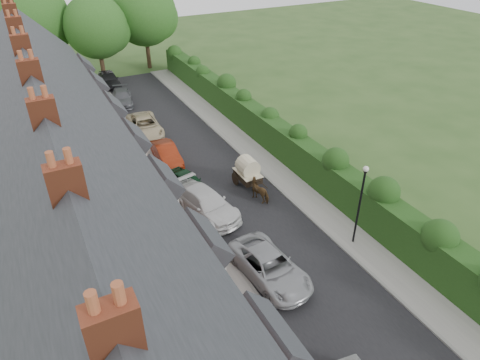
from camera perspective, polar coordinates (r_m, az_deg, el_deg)
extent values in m
plane|color=#2D4C1E|center=(22.21, 14.71, -16.67)|extent=(140.00, 140.00, 0.00)
cube|color=black|center=(28.70, -0.22, -2.64)|extent=(6.00, 58.00, 0.02)
cube|color=gray|center=(30.45, 6.65, -0.53)|extent=(2.20, 58.00, 0.12)
cube|color=gray|center=(27.45, -7.41, -4.64)|extent=(1.70, 58.00, 0.12)
cube|color=gray|center=(29.95, 4.97, -1.02)|extent=(0.18, 58.00, 0.13)
cube|color=gray|center=(27.66, -5.86, -4.19)|extent=(0.18, 58.00, 0.13)
cube|color=#1C3D13|center=(30.77, 9.60, 2.17)|extent=(1.50, 58.00, 2.50)
cube|color=maroon|center=(23.90, -22.10, -3.84)|extent=(8.00, 40.00, 6.50)
cube|color=#24262B|center=(22.29, -23.76, 2.98)|extent=(8.00, 40.20, 8.00)
cube|color=#24262B|center=(13.50, 3.60, -20.49)|extent=(1.70, 2.60, 1.70)
cube|color=silver|center=(15.48, -1.02, -18.23)|extent=(0.12, 1.20, 1.60)
cube|color=silver|center=(18.74, -4.37, -15.13)|extent=(0.70, 2.40, 5.20)
cube|color=black|center=(19.72, -3.19, -17.17)|extent=(0.06, 1.80, 1.60)
cube|color=black|center=(17.98, -3.42, -12.15)|extent=(0.06, 1.80, 1.60)
cube|color=#24262B|center=(16.63, -5.26, -8.23)|extent=(1.70, 2.60, 1.70)
cube|color=#3F2D2D|center=(21.16, -7.35, -14.50)|extent=(0.08, 0.90, 2.10)
cube|color=silver|center=(18.82, -7.90, -7.63)|extent=(0.12, 1.20, 1.60)
cube|color=silver|center=(22.26, -9.58, -6.57)|extent=(0.70, 2.40, 5.20)
cube|color=black|center=(23.09, -8.44, -8.65)|extent=(0.06, 1.80, 1.60)
cube|color=black|center=(21.62, -8.94, -3.81)|extent=(0.06, 1.80, 1.60)
cube|color=#24262B|center=(20.52, -10.71, -0.10)|extent=(1.70, 2.60, 1.70)
cube|color=#3F2D2D|center=(24.76, -11.55, -6.85)|extent=(0.08, 0.90, 2.10)
cube|color=silver|center=(22.77, -12.35, -0.38)|extent=(0.12, 1.20, 1.60)
cube|color=silver|center=(26.26, -13.17, -0.44)|extent=(0.70, 2.40, 5.20)
cube|color=black|center=(26.97, -12.11, -2.40)|extent=(0.06, 1.80, 1.60)
cube|color=black|center=(25.73, -12.71, 2.02)|extent=(0.06, 1.80, 1.60)
cube|color=#24262B|center=(24.80, -14.34, 5.34)|extent=(1.70, 2.60, 1.70)
cube|color=#3F2D2D|center=(28.78, -14.55, -1.21)|extent=(0.08, 0.90, 2.10)
cube|color=silver|center=(27.07, -15.42, 4.65)|extent=(0.12, 1.20, 1.60)
cube|color=silver|center=(30.56, -15.77, 4.02)|extent=(0.70, 2.40, 5.20)
cube|color=black|center=(31.17, -14.80, 2.24)|extent=(0.06, 1.80, 1.60)
cube|color=black|center=(30.10, -15.42, 6.21)|extent=(0.06, 1.80, 1.60)
cube|color=#24262B|center=(29.32, -16.91, 9.14)|extent=(1.70, 2.60, 1.70)
cube|color=#3F2D2D|center=(33.07, -16.77, 3.01)|extent=(0.08, 0.90, 2.10)
cube|color=silver|center=(31.57, -17.65, 8.26)|extent=(0.12, 1.20, 1.60)
cube|color=silver|center=(35.05, -17.74, 7.36)|extent=(0.70, 2.40, 5.20)
cube|color=black|center=(35.58, -16.85, 5.74)|extent=(0.06, 1.80, 1.60)
cube|color=black|center=(34.65, -17.47, 9.30)|extent=(0.06, 1.80, 1.60)
cube|color=#24262B|center=(33.97, -18.82, 11.89)|extent=(1.70, 2.60, 1.70)
cube|color=#3F2D2D|center=(37.53, -18.49, 6.25)|extent=(0.08, 0.90, 2.10)
cube|color=silver|center=(36.21, -19.35, 10.96)|extent=(0.12, 1.20, 1.60)
cube|color=silver|center=(39.65, -19.28, 9.93)|extent=(0.70, 2.40, 5.20)
cube|color=black|center=(40.13, -18.46, 8.46)|extent=(0.06, 1.80, 1.60)
cube|color=black|center=(39.30, -19.05, 11.66)|extent=(0.06, 1.80, 1.60)
cube|color=#24262B|center=(38.70, -20.29, 13.97)|extent=(1.70, 2.60, 1.70)
cube|color=#3F2D2D|center=(42.12, -19.85, 8.78)|extent=(0.08, 0.90, 2.10)
cube|color=silver|center=(40.93, -20.68, 13.03)|extent=(0.12, 1.20, 1.60)
cube|color=brown|center=(7.82, -16.25, -19.81)|extent=(0.90, 0.50, 1.60)
cylinder|color=#994E2E|center=(7.12, -19.03, -15.43)|extent=(0.20, 0.20, 0.50)
cylinder|color=#994E2E|center=(7.13, -15.82, -14.58)|extent=(0.20, 0.20, 0.50)
cube|color=brown|center=(11.68, -21.94, -1.50)|extent=(0.90, 0.50, 1.60)
cylinder|color=#994E2E|center=(11.22, -23.89, 2.31)|extent=(0.20, 0.20, 0.50)
cylinder|color=#994E2E|center=(11.23, -21.90, 2.81)|extent=(0.20, 0.20, 0.50)
cube|color=brown|center=(16.18, -24.54, 7.24)|extent=(0.90, 0.50, 1.60)
cylinder|color=#994E2E|center=(15.85, -26.02, 10.17)|extent=(0.20, 0.20, 0.50)
cylinder|color=#994E2E|center=(15.86, -24.59, 10.52)|extent=(0.20, 0.20, 0.50)
cube|color=brown|center=(20.91, -26.03, 12.11)|extent=(0.90, 0.50, 1.60)
cylinder|color=#994E2E|center=(20.65, -27.22, 14.42)|extent=(0.20, 0.20, 0.50)
cylinder|color=#994E2E|center=(20.66, -26.10, 14.70)|extent=(0.20, 0.20, 0.50)
cube|color=brown|center=(25.74, -26.99, 15.16)|extent=(0.90, 0.50, 1.60)
cylinder|color=#994E2E|center=(25.53, -27.98, 17.06)|extent=(0.20, 0.20, 0.50)
cylinder|color=#994E2E|center=(25.53, -27.07, 17.28)|extent=(0.20, 0.20, 0.50)
cube|color=brown|center=(30.62, -27.66, 17.24)|extent=(0.90, 0.50, 1.60)
cylinder|color=#994E2E|center=(30.45, -28.51, 18.84)|extent=(0.20, 0.20, 0.50)
cylinder|color=#994E2E|center=(30.45, -27.74, 19.04)|extent=(0.20, 0.20, 0.50)
cube|color=brown|center=(35.54, -28.16, 18.75)|extent=(0.90, 0.50, 1.60)
cylinder|color=#994E2E|center=(35.39, -28.90, 20.13)|extent=(0.20, 0.20, 0.50)
cylinder|color=#994E2E|center=(35.39, -28.23, 20.30)|extent=(0.20, 0.20, 0.50)
cube|color=brown|center=(40.47, -28.54, 19.89)|extent=(0.90, 0.50, 1.60)
cube|color=brown|center=(21.05, -1.42, -16.90)|extent=(0.30, 4.70, 0.90)
cube|color=brown|center=(24.36, -6.69, -8.91)|extent=(0.30, 4.70, 0.90)
cube|color=brown|center=(28.17, -10.46, -2.91)|extent=(0.30, 4.70, 0.90)
cube|color=brown|center=(32.31, -13.26, 1.63)|extent=(0.30, 4.70, 0.90)
cube|color=brown|center=(36.66, -15.43, 5.11)|extent=(0.30, 4.70, 0.90)
cube|color=brown|center=(41.16, -17.14, 7.83)|extent=(0.30, 4.70, 0.90)
cube|color=brown|center=(19.58, 2.05, -21.60)|extent=(0.35, 0.35, 1.10)
cube|color=brown|center=(22.55, -4.30, -12.45)|extent=(0.35, 0.35, 1.10)
cube|color=brown|center=(26.15, -8.74, -5.52)|extent=(0.35, 0.35, 1.10)
cube|color=brown|center=(30.15, -11.98, -0.32)|extent=(0.35, 0.35, 1.10)
cube|color=brown|center=(34.42, -14.43, 3.62)|extent=(0.35, 0.35, 1.10)
cube|color=brown|center=(38.86, -16.35, 6.68)|extent=(0.35, 0.35, 1.10)
cube|color=brown|center=(43.42, -17.89, 9.10)|extent=(0.35, 0.35, 1.10)
cylinder|color=black|center=(24.60, 15.54, -3.80)|extent=(0.12, 0.12, 4.80)
cylinder|color=black|center=(23.31, 16.39, 1.11)|extent=(0.20, 0.20, 0.10)
sphere|color=silver|center=(23.24, 16.44, 1.43)|extent=(0.32, 0.32, 0.32)
cylinder|color=#332316|center=(52.58, -18.00, 15.08)|extent=(0.50, 0.50, 4.75)
sphere|color=#204B19|center=(51.76, -18.67, 18.78)|extent=(6.80, 6.80, 6.80)
sphere|color=#204B19|center=(52.42, -17.10, 18.43)|extent=(4.76, 4.76, 4.76)
cylinder|color=#332316|center=(55.66, -12.24, 17.02)|extent=(0.50, 0.50, 5.25)
sphere|color=#204B19|center=(54.83, -12.73, 20.93)|extent=(7.60, 7.60, 7.60)
sphere|color=#204B19|center=(55.67, -11.14, 20.48)|extent=(5.32, 5.32, 5.32)
cylinder|color=#332316|center=(54.78, -25.01, 14.75)|extent=(0.50, 0.50, 5.50)
sphere|color=#204B19|center=(53.91, -26.03, 18.83)|extent=(8.00, 8.00, 8.00)
sphere|color=#204B19|center=(54.44, -24.14, 18.50)|extent=(5.60, 5.60, 5.60)
imported|color=#9D9FA4|center=(22.69, 3.98, -11.45)|extent=(2.88, 5.49, 1.47)
imported|color=silver|center=(27.10, -4.55, -3.09)|extent=(3.39, 5.78, 1.57)
imported|color=black|center=(29.60, -6.93, -0.26)|extent=(2.34, 4.00, 1.28)
imported|color=maroon|center=(33.29, -9.78, 3.49)|extent=(1.54, 4.25, 1.39)
imported|color=#C8B790|center=(38.14, -12.55, 7.07)|extent=(2.82, 5.51, 1.49)
imported|color=#515358|center=(45.26, -15.43, 10.57)|extent=(2.66, 4.84, 1.33)
imported|color=black|center=(50.67, -17.06, 12.73)|extent=(1.95, 4.68, 1.58)
imported|color=#4C351C|center=(28.40, 2.77, -1.38)|extent=(1.29, 1.86, 1.43)
cube|color=black|center=(29.65, 1.03, 0.58)|extent=(1.24, 2.06, 0.51)
cylinder|color=beige|center=(29.28, 1.05, 1.79)|extent=(1.34, 1.29, 1.34)
cube|color=beige|center=(29.51, 1.04, 1.01)|extent=(1.36, 2.11, 0.04)
cylinder|color=black|center=(30.06, -0.66, 0.15)|extent=(0.08, 0.93, 0.93)
cylinder|color=black|center=(30.60, 1.58, 0.76)|extent=(0.08, 0.93, 0.93)
cylinder|color=black|center=(28.63, 1.47, -0.55)|extent=(0.06, 1.85, 0.06)
cylinder|color=black|center=(28.93, 2.73, -0.19)|extent=(0.06, 1.85, 0.06)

